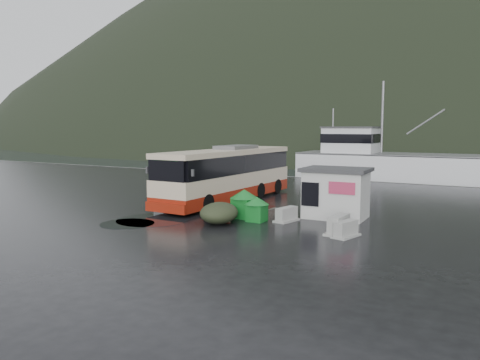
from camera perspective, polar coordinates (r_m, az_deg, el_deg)
The scene contains 14 objects.
ground at distance 27.53m, azimuth -4.02°, elevation -3.78°, with size 160.00×160.00×0.00m, color black.
harbor_water at distance 133.44m, azimuth 23.33°, elevation 3.79°, with size 300.00×180.00×0.02m, color black.
quay_edge at distance 45.36m, azimuth 10.17°, elevation 0.15°, with size 160.00×0.60×1.50m, color #999993.
coach_bus at distance 31.25m, azimuth -1.48°, elevation -2.55°, with size 3.23×13.04×3.69m, color beige, non-canonical shape.
white_van at distance 32.54m, azimuth -6.86°, elevation -2.24°, with size 2.26×6.57×2.75m, color silver, non-canonical shape.
waste_bin_left at distance 24.50m, azimuth 2.05°, elevation -5.05°, with size 0.93×0.93×1.29m, color #136C23, non-canonical shape.
waste_bin_right at distance 25.40m, azimuth 0.52°, elevation -4.63°, with size 1.11×1.11×1.56m, color #136C23, non-canonical shape.
dome_tent at distance 24.07m, azimuth -2.57°, elevation -5.25°, with size 1.92×2.69×1.06m, color #2B321E, non-canonical shape.
ticket_kiosk at distance 25.95m, azimuth 11.55°, elevation -4.52°, with size 3.47×2.63×2.72m, color beige, non-canonical shape.
jersey_barrier_a at distance 22.12m, azimuth 11.91°, elevation -6.43°, with size 0.86×1.72×0.86m, color #999993, non-canonical shape.
jersey_barrier_b at distance 24.58m, azimuth 5.69°, elevation -5.03°, with size 0.74×1.48×0.74m, color #999993, non-canonical shape.
jersey_barrier_c at distance 21.57m, azimuth 12.78°, elevation -6.78°, with size 0.73×1.46×0.73m, color #999993, non-canonical shape.
fishing_trawler at distance 52.39m, azimuth 20.24°, elevation 0.68°, with size 28.31×6.19×11.32m, color silver, non-canonical shape.
puddles at distance 25.60m, azimuth -8.53°, elevation -4.60°, with size 6.13×10.25×0.01m.
Camera 1 is at (15.10, -22.50, 4.86)m, focal length 35.00 mm.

